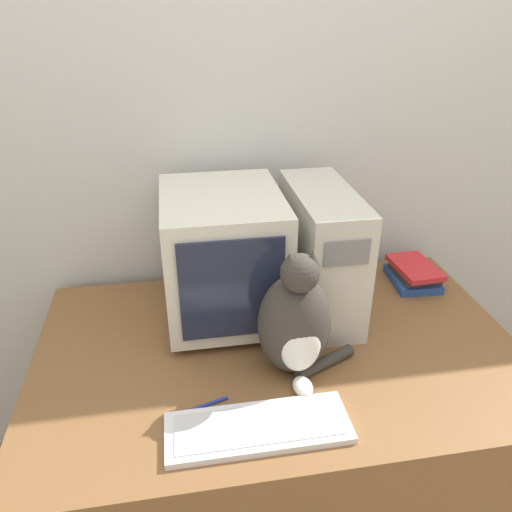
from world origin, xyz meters
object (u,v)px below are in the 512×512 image
(computer_tower, at_px, (321,252))
(book_stack, at_px, (414,274))
(crt_monitor, at_px, (223,255))
(keyboard, at_px, (258,428))
(pen, at_px, (203,406))
(cat, at_px, (296,323))

(computer_tower, xyz_separation_m, book_stack, (0.39, 0.09, -0.17))
(crt_monitor, distance_m, keyboard, 0.56)
(pen, bearing_deg, keyboard, -38.46)
(crt_monitor, bearing_deg, cat, -63.54)
(computer_tower, relative_size, book_stack, 2.11)
(cat, relative_size, pen, 2.96)
(cat, bearing_deg, computer_tower, 60.87)
(crt_monitor, height_order, computer_tower, crt_monitor)
(keyboard, relative_size, pen, 3.45)
(crt_monitor, distance_m, cat, 0.36)
(cat, bearing_deg, crt_monitor, 114.44)
(cat, distance_m, pen, 0.32)
(book_stack, xyz_separation_m, pen, (-0.80, -0.49, -0.03))
(keyboard, distance_m, pen, 0.16)
(cat, bearing_deg, book_stack, 33.73)
(crt_monitor, relative_size, book_stack, 2.07)
(cat, bearing_deg, pen, -160.39)
(book_stack, bearing_deg, keyboard, -138.83)
(computer_tower, xyz_separation_m, keyboard, (-0.29, -0.50, -0.20))
(keyboard, distance_m, cat, 0.29)
(computer_tower, distance_m, keyboard, 0.61)
(cat, bearing_deg, keyboard, -126.02)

